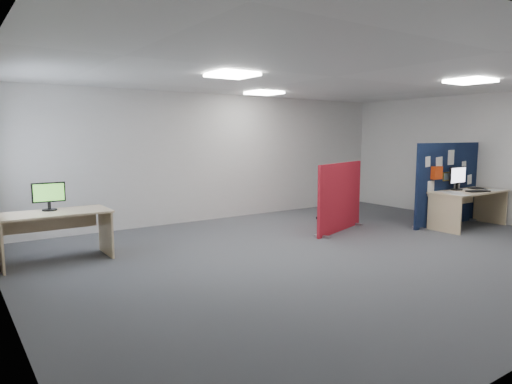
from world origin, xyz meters
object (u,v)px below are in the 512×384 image
main_desk (467,199)px  second_desk (55,224)px  navy_divider (447,184)px  monitor_second (49,195)px  red_divider (340,198)px  monitor_main (458,177)px  office_chair (340,190)px

main_desk → second_desk: size_ratio=1.14×
navy_divider → monitor_second: (-7.18, 1.77, 0.12)m
main_desk → monitor_second: monitor_second is taller
red_divider → second_desk: 4.99m
navy_divider → main_desk: (0.12, -0.37, -0.28)m
navy_divider → monitor_main: bearing=-69.5°
red_divider → office_chair: 1.11m
main_desk → monitor_main: monitor_main is taller
navy_divider → monitor_main: navy_divider is taller
monitor_main → red_divider: red_divider is taller
main_desk → monitor_second: 7.61m
navy_divider → monitor_main: size_ratio=3.77×
red_divider → monitor_second: size_ratio=3.64×
navy_divider → second_desk: 7.34m
red_divider → second_desk: size_ratio=1.11×
monitor_second → red_divider: bearing=-9.7°
navy_divider → office_chair: navy_divider is taller
navy_divider → red_divider: (-2.23, 0.80, -0.20)m
monitor_main → monitor_second: monitor_main is taller
navy_divider → second_desk: bearing=167.1°
office_chair → second_desk: bearing=-166.3°
main_desk → monitor_second: size_ratio=3.71×
second_desk → monitor_main: bearing=-14.1°
second_desk → office_chair: size_ratio=1.29×
main_desk → monitor_main: bearing=104.6°
monitor_second → office_chair: bearing=-0.5°
main_desk → office_chair: (-1.56, 1.95, 0.10)m
monitor_main → monitor_second: size_ratio=1.18×
office_chair → monitor_second: bearing=-167.6°
monitor_main → navy_divider: bearing=109.5°
navy_divider → monitor_second: navy_divider is taller
navy_divider → main_desk: 0.48m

